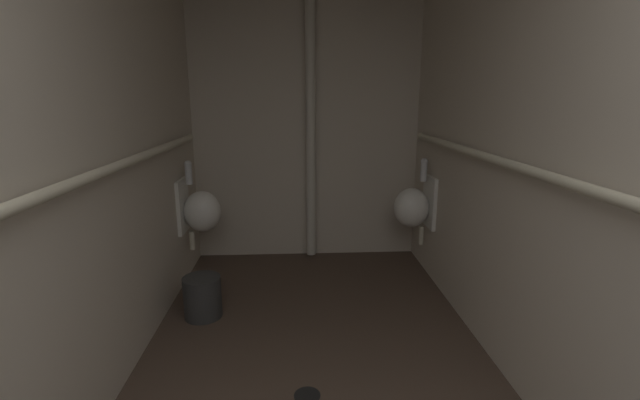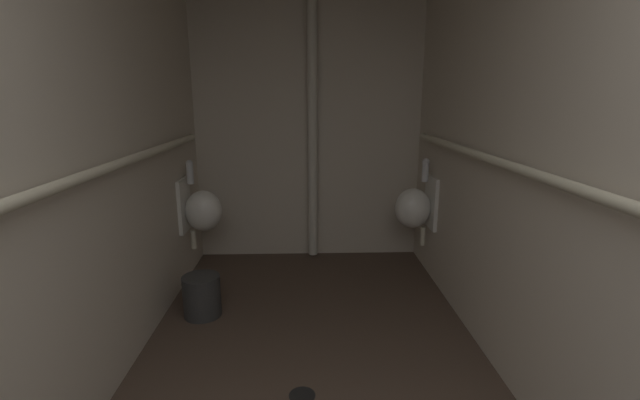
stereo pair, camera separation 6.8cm
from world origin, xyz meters
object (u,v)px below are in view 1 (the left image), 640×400
urinal_left_mid (200,210)px  standpipe_back_wall (311,120)px  urinal_right_mid (414,206)px  floor_drain (307,395)px  waste_bin (202,297)px

urinal_left_mid → standpipe_back_wall: size_ratio=0.29×
urinal_right_mid → floor_drain: 1.93m
urinal_right_mid → waste_bin: (-1.67, -0.68, -0.46)m
standpipe_back_wall → urinal_left_mid: bearing=-152.9°
urinal_right_mid → floor_drain: (-0.96, -1.56, -0.61)m
urinal_right_mid → waste_bin: size_ratio=2.55×
urinal_right_mid → standpipe_back_wall: standpipe_back_wall is taller
standpipe_back_wall → floor_drain: size_ratio=18.44×
standpipe_back_wall → waste_bin: standpipe_back_wall is taller
urinal_right_mid → waste_bin: bearing=-158.0°
urinal_left_mid → standpipe_back_wall: bearing=27.1°
urinal_left_mid → floor_drain: urinal_left_mid is taller
urinal_left_mid → standpipe_back_wall: (0.94, 0.48, 0.71)m
urinal_right_mid → standpipe_back_wall: bearing=152.1°
urinal_right_mid → waste_bin: urinal_right_mid is taller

